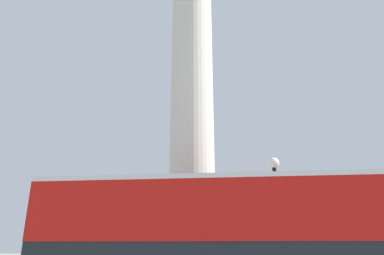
% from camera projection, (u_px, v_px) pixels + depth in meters
% --- Properties ---
extents(monument_column, '(5.26, 5.26, 26.41)m').
position_uv_depth(monument_column, '(192.00, 87.00, 16.51)').
color(monument_column, beige).
rests_on(monument_column, ground_plane).
extents(bus_a, '(10.98, 2.97, 4.24)m').
position_uv_depth(bus_a, '(251.00, 255.00, 8.74)').
color(bus_a, '#B7140F').
rests_on(bus_a, ground_plane).
extents(street_lamp, '(0.39, 0.39, 5.56)m').
position_uv_depth(street_lamp, '(279.00, 234.00, 11.41)').
color(street_lamp, black).
rests_on(street_lamp, ground_plane).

